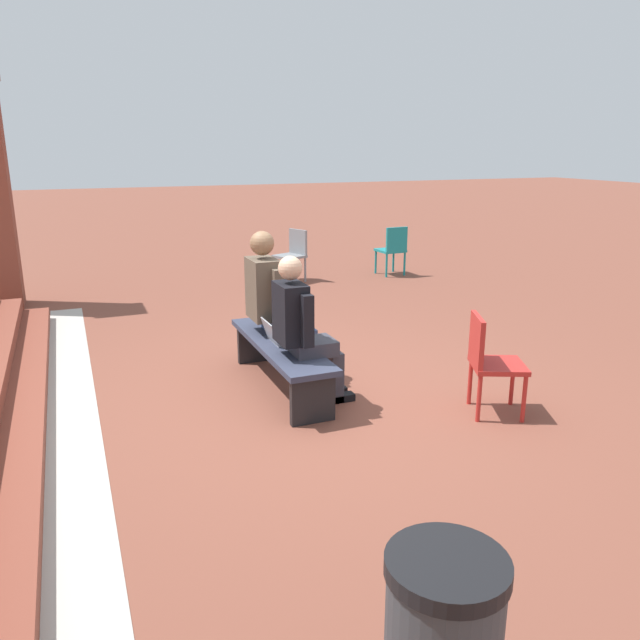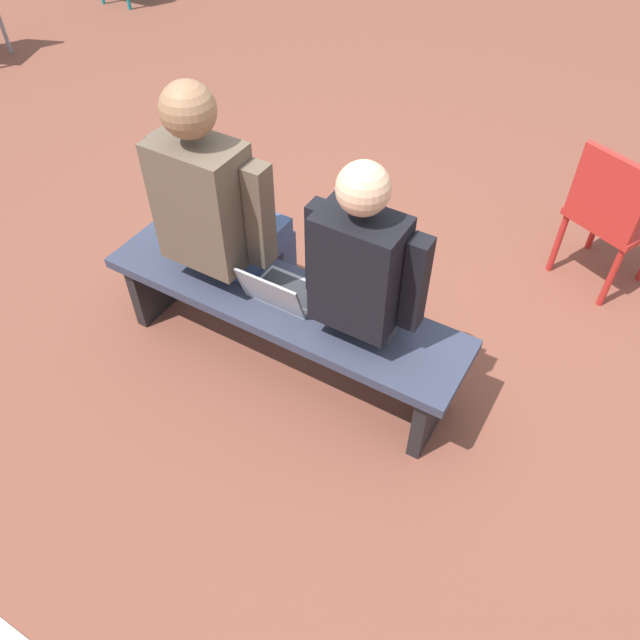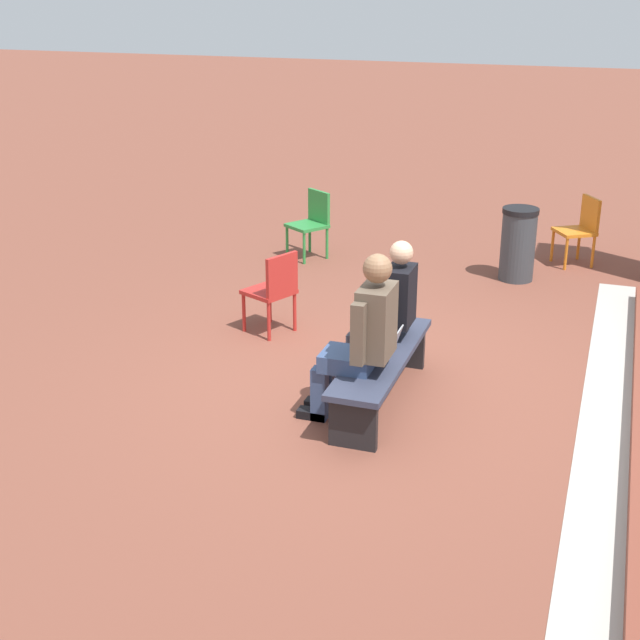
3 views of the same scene
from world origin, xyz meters
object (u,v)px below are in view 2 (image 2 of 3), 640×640
object	(u,v)px
laptop	(281,292)
bench	(282,312)
person_adult	(222,214)
plastic_chair_near_bench_right	(612,212)
person_student	(369,279)

from	to	relation	value
laptop	bench	bearing A→B (deg)	-49.33
person_adult	laptop	distance (m)	0.45
bench	person_adult	bearing A→B (deg)	-11.41
person_adult	plastic_chair_near_bench_right	world-z (taller)	person_adult
person_adult	plastic_chair_near_bench_right	size ratio (longest dim) A/B	1.68
person_student	plastic_chair_near_bench_right	size ratio (longest dim) A/B	1.55
bench	plastic_chair_near_bench_right	size ratio (longest dim) A/B	2.14
person_student	plastic_chair_near_bench_right	distance (m)	1.57
bench	person_adult	size ratio (longest dim) A/B	1.27
person_student	person_adult	distance (m)	0.76
laptop	plastic_chair_near_bench_right	bearing A→B (deg)	-128.97
person_adult	plastic_chair_near_bench_right	xyz separation A→B (m)	(-1.52, -1.35, -0.26)
person_student	person_adult	size ratio (longest dim) A/B	0.92
person_student	plastic_chair_near_bench_right	bearing A→B (deg)	-119.33
person_student	laptop	xyz separation A→B (m)	(0.40, 0.08, -0.20)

